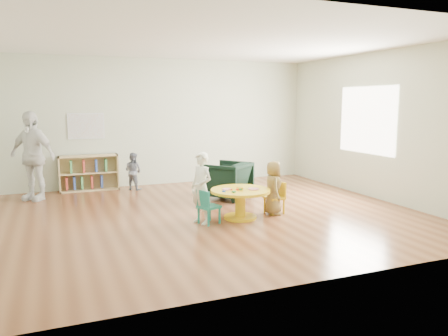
% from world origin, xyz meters
% --- Properties ---
extents(room, '(7.10, 7.00, 2.80)m').
position_xyz_m(room, '(0.01, 0.00, 1.89)').
color(room, brown).
rests_on(room, ground).
extents(activity_table, '(0.95, 0.95, 0.52)m').
position_xyz_m(activity_table, '(0.45, -0.41, 0.33)').
color(activity_table, gold).
rests_on(activity_table, ground).
extents(kid_chair_left, '(0.37, 0.37, 0.53)m').
position_xyz_m(kid_chair_left, '(-0.15, -0.52, 0.29)').
color(kid_chair_left, '#167C6B').
rests_on(kid_chair_left, ground).
extents(kid_chair_right, '(0.32, 0.32, 0.53)m').
position_xyz_m(kid_chair_right, '(1.15, -0.33, 0.29)').
color(kid_chair_right, gold).
rests_on(kid_chair_right, ground).
extents(bookshelf, '(1.20, 0.30, 0.75)m').
position_xyz_m(bookshelf, '(-1.61, 2.86, 0.37)').
color(bookshelf, tan).
rests_on(bookshelf, ground).
extents(alphabet_poster, '(0.74, 0.01, 0.54)m').
position_xyz_m(alphabet_poster, '(-1.60, 2.98, 1.35)').
color(alphabet_poster, silver).
rests_on(alphabet_poster, ground).
extents(armchair, '(1.09, 1.09, 0.72)m').
position_xyz_m(armchair, '(0.81, 1.01, 0.36)').
color(armchair, black).
rests_on(armchair, ground).
extents(child_left, '(0.40, 0.47, 1.10)m').
position_xyz_m(child_left, '(-0.21, -0.45, 0.55)').
color(child_left, white).
rests_on(child_left, ground).
extents(child_right, '(0.39, 0.50, 0.89)m').
position_xyz_m(child_right, '(1.07, -0.38, 0.45)').
color(child_right, gold).
rests_on(child_right, ground).
extents(toddler, '(0.49, 0.49, 0.80)m').
position_xyz_m(toddler, '(-0.72, 2.55, 0.40)').
color(toddler, '#161F37').
rests_on(toddler, ground).
extents(adult_caretaker, '(1.02, 0.96, 1.69)m').
position_xyz_m(adult_caretaker, '(-2.65, 2.29, 0.84)').
color(adult_caretaker, white).
rests_on(adult_caretaker, ground).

